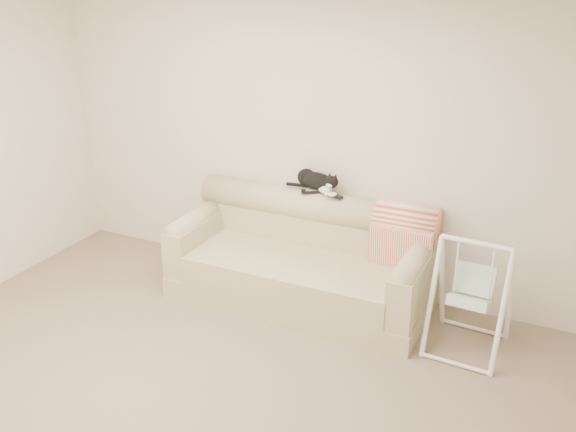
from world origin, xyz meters
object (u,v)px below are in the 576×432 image
object	(u,v)px
remote_a	(312,191)
remote_b	(335,195)
sofa	(303,260)
tuxedo_cat	(317,181)
baby_swing	(471,295)

from	to	relation	value
remote_a	remote_b	bearing A→B (deg)	0.70
sofa	tuxedo_cat	size ratio (longest dim) A/B	4.35
baby_swing	remote_b	bearing A→B (deg)	162.30
sofa	remote_a	distance (m)	0.60
remote_a	remote_b	world-z (taller)	remote_a
tuxedo_cat	baby_swing	distance (m)	1.60
remote_b	baby_swing	size ratio (longest dim) A/B	0.19
sofa	tuxedo_cat	bearing A→B (deg)	87.68
sofa	remote_b	distance (m)	0.63
sofa	tuxedo_cat	distance (m)	0.69
remote_b	remote_a	bearing A→B (deg)	-179.30
sofa	baby_swing	distance (m)	1.46
tuxedo_cat	baby_swing	size ratio (longest dim) A/B	0.56
sofa	baby_swing	bearing A→B (deg)	-7.06
remote_a	remote_b	size ratio (longest dim) A/B	1.05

